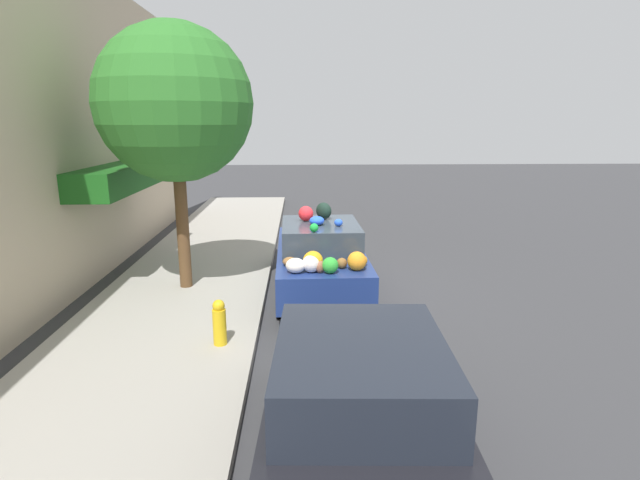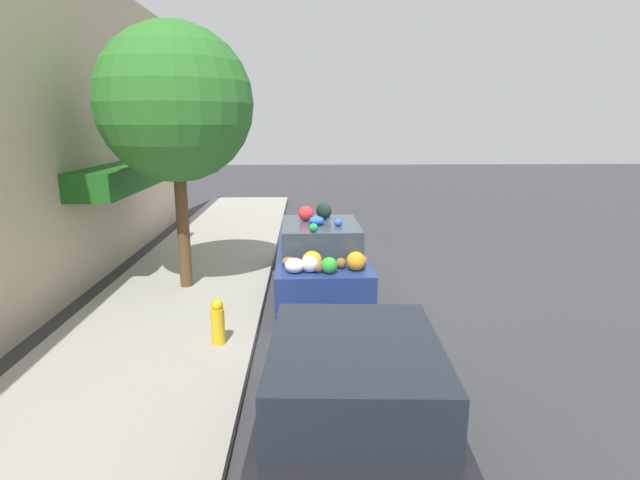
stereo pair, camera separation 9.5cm
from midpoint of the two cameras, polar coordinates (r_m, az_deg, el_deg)
ground_plane at (r=10.17m, az=0.40°, el=-6.04°), size 60.00×60.00×0.00m
sidewalk_curb at (r=10.41m, az=-14.71°, el=-5.61°), size 24.00×3.20×0.15m
building_facade at (r=10.69m, az=-27.52°, el=10.89°), size 18.00×1.20×6.49m
street_tree at (r=9.96m, az=-15.97°, el=14.70°), size 2.92×2.92×5.02m
fire_hydrant at (r=7.63m, az=-11.25°, el=-9.18°), size 0.20×0.20×0.70m
art_car at (r=9.88m, az=0.29°, el=-1.93°), size 4.02×1.77×1.80m
parked_car_plain at (r=5.01m, az=4.39°, el=-18.53°), size 4.25×1.91×1.48m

